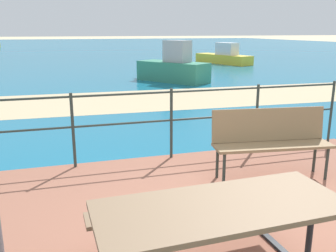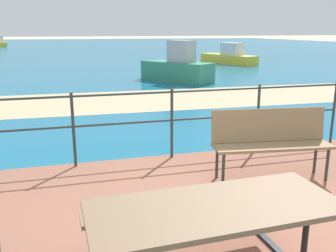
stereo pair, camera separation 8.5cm
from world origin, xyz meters
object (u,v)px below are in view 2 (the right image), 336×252
Objects in this scene: picnic_table at (215,227)px; park_bench at (271,137)px; boat_near at (228,57)px; boat_far at (175,68)px.

park_bench is at bearing 48.77° from picnic_table.
picnic_table is 20.71m from boat_near.
picnic_table is 0.41× the size of boat_near.
picnic_table is at bearing -121.97° from park_bench.
boat_near is at bearing -72.61° from boat_far.
picnic_table is at bearing 136.28° from boat_near.
park_bench is (1.62, 1.97, -0.01)m from picnic_table.
boat_far is (-5.41, -6.83, 0.11)m from boat_near.
picnic_table is 0.56× the size of boat_far.
picnic_table is at bearing 130.56° from boat_far.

